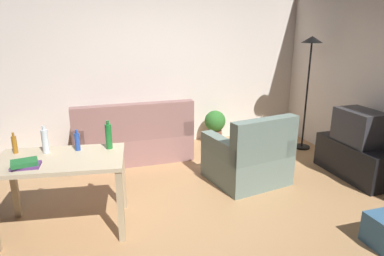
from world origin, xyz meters
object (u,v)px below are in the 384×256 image
at_px(tv_stand, 354,160).
at_px(tv, 360,127).
at_px(bottle_clear, 45,141).
at_px(book_stack, 25,164).
at_px(potted_plant, 215,124).
at_px(couch, 133,139).
at_px(bottle_blue, 77,141).
at_px(desk, 61,168).
at_px(bottle_amber, 15,144).
at_px(armchair, 249,158).
at_px(torchiere_lamp, 310,62).
at_px(bottle_green, 109,136).

bearing_deg(tv_stand, tv, -90.00).
relative_size(bottle_clear, book_stack, 1.08).
height_order(tv, potted_plant, tv).
distance_m(couch, bottle_blue, 1.77).
relative_size(desk, bottle_amber, 6.03).
bearing_deg(armchair, tv, 158.84).
bearing_deg(torchiere_lamp, tv, -89.82).
bearing_deg(desk, potted_plant, 48.23).
bearing_deg(bottle_blue, armchair, 6.97).
relative_size(couch, bottle_amber, 8.03).
bearing_deg(armchair, potted_plant, -104.80).
bearing_deg(potted_plant, armchair, -94.95).
xyz_separation_m(armchair, bottle_clear, (-2.37, -0.23, 0.56)).
bearing_deg(bottle_clear, bottle_green, -5.66).
height_order(potted_plant, bottle_green, bottle_green).
height_order(tv, armchair, same).
distance_m(potted_plant, bottle_clear, 3.13).
height_order(bottle_amber, bottle_green, bottle_green).
height_order(desk, bottle_amber, bottle_amber).
height_order(bottle_clear, book_stack, bottle_clear).
distance_m(couch, armchair, 1.82).
bearing_deg(armchair, tv_stand, 158.81).
bearing_deg(bottle_clear, desk, -54.81).
distance_m(desk, book_stack, 0.35).
distance_m(tv, desk, 3.67).
bearing_deg(bottle_green, bottle_amber, 170.95).
bearing_deg(potted_plant, tv_stand, -55.11).
xyz_separation_m(tv, potted_plant, (-1.30, 1.85, -0.37)).
bearing_deg(torchiere_lamp, desk, -160.47).
relative_size(armchair, bottle_clear, 3.70).
height_order(couch, book_stack, couch).
bearing_deg(bottle_green, desk, -165.47).
bearing_deg(armchair, bottle_green, -0.34).
distance_m(desk, bottle_amber, 0.54).
bearing_deg(torchiere_lamp, book_stack, -159.88).
xyz_separation_m(couch, bottle_blue, (-0.75, -1.51, 0.55)).
relative_size(tv, bottle_green, 2.01).
relative_size(tv_stand, armchair, 1.07).
distance_m(bottle_amber, bottle_green, 0.91).
bearing_deg(bottle_amber, tv, -1.88).
bearing_deg(bottle_blue, tv_stand, -0.55).
bearing_deg(bottle_blue, couch, 63.50).
bearing_deg(tv, tv_stand, 90.00).
relative_size(desk, bottle_green, 4.32).
distance_m(couch, bottle_clear, 1.91).
height_order(armchair, bottle_green, bottle_green).
xyz_separation_m(bottle_clear, book_stack, (-0.15, -0.33, -0.09)).
xyz_separation_m(torchiere_lamp, potted_plant, (-1.29, 0.69, -1.08)).
height_order(torchiere_lamp, bottle_green, torchiere_lamp).
height_order(couch, potted_plant, couch).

